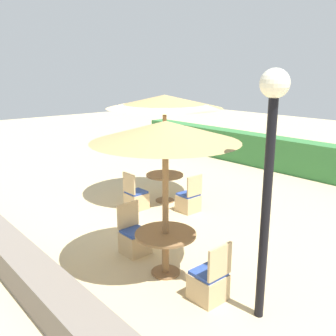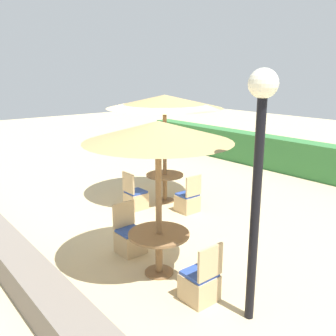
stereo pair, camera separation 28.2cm
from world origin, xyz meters
name	(u,v)px [view 1 (the left image)]	position (x,y,z in m)	size (l,w,h in m)	color
ground_plane	(150,207)	(0.00, 0.00, 0.00)	(40.00, 40.00, 0.00)	#D1BA8C
hedge_row	(279,154)	(0.00, 5.59, 0.55)	(13.00, 0.70, 1.10)	#387A3D
lamp_post	(270,149)	(4.34, -1.50, 2.35)	(0.36, 0.36, 3.32)	black
parasol_front_right	(165,132)	(2.64, -1.75, 2.38)	(2.32, 2.32, 2.55)	olive
round_table_front_right	(166,242)	(2.64, -1.75, 0.56)	(1.00, 1.00, 0.72)	olive
patio_chair_front_right_east	(209,283)	(3.63, -1.75, 0.26)	(0.46, 0.46, 0.93)	tan
patio_chair_front_right_west	(135,239)	(1.71, -1.70, 0.26)	(0.46, 0.46, 0.93)	tan
parasol_center	(165,102)	(-0.10, 0.57, 2.55)	(2.86, 2.86, 2.72)	olive
round_table_center	(165,181)	(-0.10, 0.57, 0.54)	(0.95, 0.95, 0.72)	olive
patio_chair_center_east	(189,201)	(0.84, 0.52, 0.26)	(0.46, 0.46, 0.93)	tan
patio_chair_center_south	(136,198)	(-0.13, -0.33, 0.26)	(0.46, 0.46, 0.93)	tan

